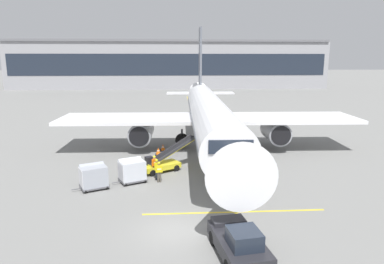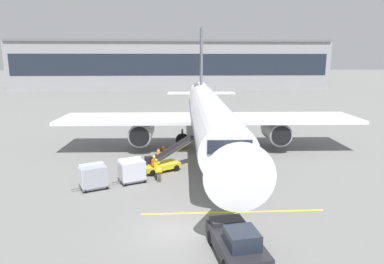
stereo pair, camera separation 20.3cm
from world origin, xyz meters
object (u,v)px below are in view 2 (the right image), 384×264
pushback_tug (237,242)px  safety_cone_engine_keepout (159,151)px  baggage_cart_lead (132,170)px  ground_crew_wingwalker (159,170)px  parked_airplane (209,114)px  ground_crew_marshaller (140,169)px  belt_loader (163,162)px  ground_crew_by_carts (154,164)px  baggage_cart_second (93,176)px  ground_crew_by_loader (156,168)px  safety_cone_wingtip (163,147)px

pushback_tug → safety_cone_engine_keepout: (-4.73, 19.26, -0.47)m
baggage_cart_lead → ground_crew_wingwalker: baggage_cart_lead is taller
parked_airplane → safety_cone_engine_keepout: size_ratio=57.49×
ground_crew_marshaller → safety_cone_engine_keepout: (1.15, 7.75, -0.64)m
belt_loader → safety_cone_engine_keepout: size_ratio=7.08×
ground_crew_by_carts → ground_crew_wingwalker: 1.83m
baggage_cart_second → safety_cone_engine_keepout: bearing=63.6°
baggage_cart_second → parked_airplane: bearing=48.6°
ground_crew_by_loader → safety_cone_wingtip: bearing=88.1°
ground_crew_marshaller → safety_cone_engine_keepout: 7.86m
baggage_cart_second → ground_crew_marshaller: size_ratio=1.60×
baggage_cart_lead → ground_crew_wingwalker: (2.20, -0.24, -0.00)m
parked_airplane → belt_loader: size_ratio=8.12×
ground_crew_by_carts → safety_cone_engine_keepout: ground_crew_by_carts is taller
pushback_tug → parked_airplane: bearing=88.0°
belt_loader → baggage_cart_lead: size_ratio=1.87×
parked_airplane → ground_crew_by_loader: parked_airplane is taller
parked_airplane → belt_loader: (-4.87, -7.48, -3.04)m
pushback_tug → ground_crew_by_carts: 13.65m
belt_loader → safety_cone_engine_keepout: belt_loader is taller
parked_airplane → ground_crew_wingwalker: parked_airplane is taller
baggage_cart_lead → parked_airplane: bearing=54.2°
parked_airplane → ground_crew_by_loader: (-5.33, -9.65, -2.89)m
baggage_cart_lead → ground_crew_marshaller: size_ratio=1.60×
safety_cone_wingtip → baggage_cart_lead: bearing=-103.4°
belt_loader → ground_crew_by_loader: bearing=-102.0°
safety_cone_wingtip → parked_airplane: bearing=6.4°
baggage_cart_lead → ground_crew_marshaller: bearing=21.1°
safety_cone_wingtip → ground_crew_by_carts: bearing=-93.8°
baggage_cart_lead → belt_loader: bearing=47.6°
ground_crew_by_loader → safety_cone_engine_keepout: bearing=91.2°
belt_loader → baggage_cart_lead: 3.62m
baggage_cart_second → ground_crew_marshaller: baggage_cart_second is taller
ground_crew_by_carts → baggage_cart_second: bearing=-148.2°
baggage_cart_second → ground_crew_wingwalker: baggage_cart_second is taller
pushback_tug → ground_crew_by_loader: 12.60m
ground_crew_by_loader → safety_cone_wingtip: 9.12m
baggage_cart_lead → baggage_cart_second: bearing=-155.3°
ground_crew_marshaller → safety_cone_wingtip: bearing=80.2°
safety_cone_engine_keepout → ground_crew_marshaller: bearing=-98.5°
belt_loader → safety_cone_wingtip: 6.93m
ground_crew_marshaller → safety_cone_wingtip: size_ratio=2.44×
ground_crew_by_loader → safety_cone_engine_keepout: size_ratio=2.36×
ground_crew_marshaller → safety_cone_engine_keepout: bearing=81.5°
ground_crew_wingwalker → safety_cone_wingtip: (0.08, 9.83, -0.65)m
parked_airplane → ground_crew_by_carts: parked_airplane is taller
belt_loader → safety_cone_engine_keepout: (-0.62, 5.34, -0.49)m
ground_crew_marshaller → safety_cone_engine_keepout: ground_crew_marshaller is taller
parked_airplane → baggage_cart_lead: size_ratio=15.21×
baggage_cart_lead → safety_cone_wingtip: bearing=76.6°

